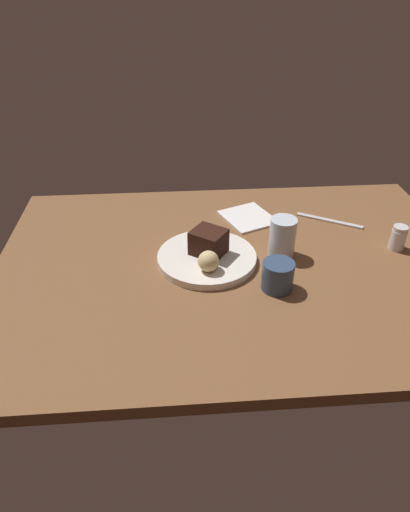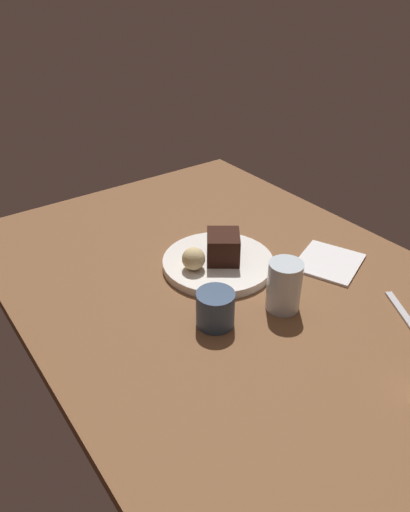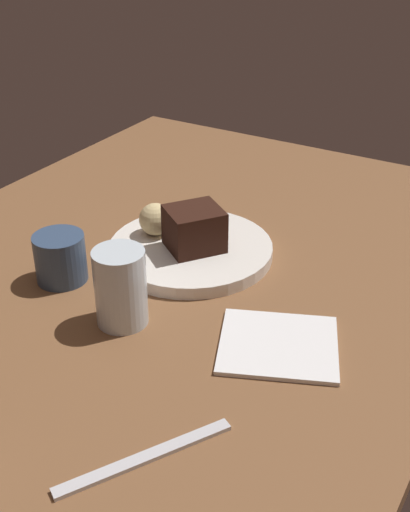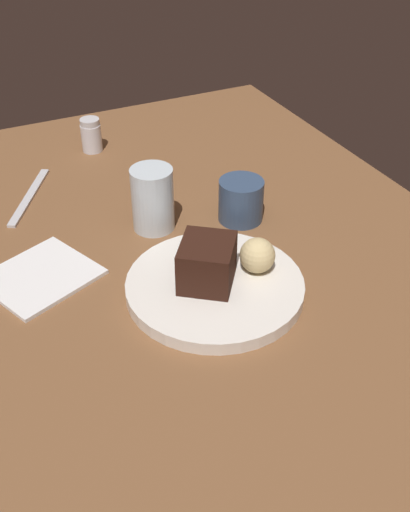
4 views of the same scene
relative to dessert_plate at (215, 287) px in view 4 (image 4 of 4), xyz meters
The scene contains 9 objects.
dining_table 7.92cm from the dessert_plate, ahead, with size 120.00×84.00×3.00cm, color brown.
dessert_plate is the anchor object (origin of this frame).
chocolate_cake_slice 4.24cm from the dessert_plate, 62.79° to the left, with size 7.07×7.82×6.30cm, color black.
bread_roll 7.35cm from the dessert_plate, 91.50° to the right, with size 5.02×5.02×5.02cm, color #DBC184.
salt_shaker 49.85cm from the dessert_plate, ahead, with size 3.94×3.94×6.56cm.
water_glass 19.55cm from the dessert_plate, ahead, with size 6.67×6.67×10.34cm, color silver.
coffee_cup 19.61cm from the dessert_plate, 38.83° to the right, with size 7.24×7.24×6.98cm, color #334766.
butter_knife 40.80cm from the dessert_plate, 25.41° to the left, with size 19.00×1.40×0.50cm, color silver.
folded_napkin 25.16cm from the dessert_plate, 57.00° to the left, with size 12.97×14.36×0.60cm, color white.
Camera 4 is at (-66.54, 31.17, 57.59)cm, focal length 43.17 mm.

